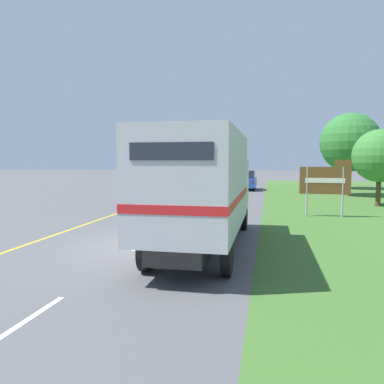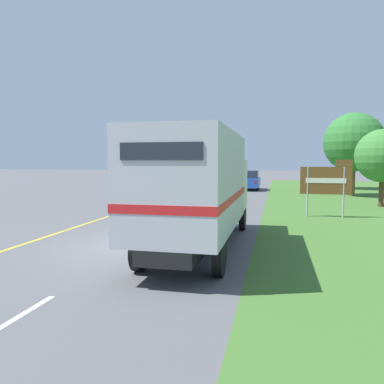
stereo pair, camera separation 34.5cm
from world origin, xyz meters
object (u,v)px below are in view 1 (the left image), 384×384
at_px(horse_trailer_truck, 204,186).
at_px(roadside_tree_near, 380,156).
at_px(roadside_tree_mid, 350,143).
at_px(roadside_tree_far, 347,146).
at_px(lead_car_blue_ahead, 246,180).
at_px(highway_sign, 326,181).
at_px(lead_car_white, 183,187).

height_order(horse_trailer_truck, roadside_tree_near, roadside_tree_near).
bearing_deg(roadside_tree_mid, roadside_tree_far, 80.54).
xyz_separation_m(roadside_tree_mid, roadside_tree_far, (1.33, 8.01, 0.02)).
bearing_deg(lead_car_blue_ahead, roadside_tree_near, -53.05).
bearing_deg(horse_trailer_truck, highway_sign, 59.81).
bearing_deg(highway_sign, roadside_tree_near, 54.07).
relative_size(horse_trailer_truck, roadside_tree_mid, 1.28).
bearing_deg(roadside_tree_far, roadside_tree_mid, -99.46).
bearing_deg(roadside_tree_mid, lead_car_white, -150.79).
xyz_separation_m(horse_trailer_truck, roadside_tree_far, (9.41, 28.17, 2.22)).
distance_m(roadside_tree_mid, roadside_tree_far, 8.12).
distance_m(lead_car_white, highway_sign, 10.12).
xyz_separation_m(lead_car_white, roadside_tree_near, (12.22, -0.32, 2.07)).
relative_size(horse_trailer_truck, lead_car_blue_ahead, 1.91).
bearing_deg(roadside_tree_far, roadside_tree_near, -93.76).
height_order(highway_sign, roadside_tree_near, roadside_tree_near).
relative_size(roadside_tree_mid, roadside_tree_far, 0.99).
xyz_separation_m(lead_car_white, roadside_tree_mid, (11.87, 6.64, 3.21)).
bearing_deg(roadside_tree_mid, lead_car_blue_ahead, 151.56).
height_order(lead_car_blue_ahead, roadside_tree_near, roadside_tree_near).
bearing_deg(highway_sign, horse_trailer_truck, -120.19).
xyz_separation_m(horse_trailer_truck, roadside_tree_near, (8.43, 13.21, 1.07)).
bearing_deg(roadside_tree_near, lead_car_white, 178.51).
bearing_deg(highway_sign, roadside_tree_mid, 74.29).
distance_m(horse_trailer_truck, roadside_tree_near, 15.70).
bearing_deg(highway_sign, roadside_tree_far, 76.74).
distance_m(horse_trailer_truck, lead_car_white, 14.08).
height_order(horse_trailer_truck, lead_car_white, horse_trailer_truck).
bearing_deg(roadside_tree_near, highway_sign, -125.93).
distance_m(lead_car_blue_ahead, roadside_tree_far, 10.71).
relative_size(horse_trailer_truck, lead_car_white, 1.81).
bearing_deg(roadside_tree_mid, highway_sign, -105.71).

